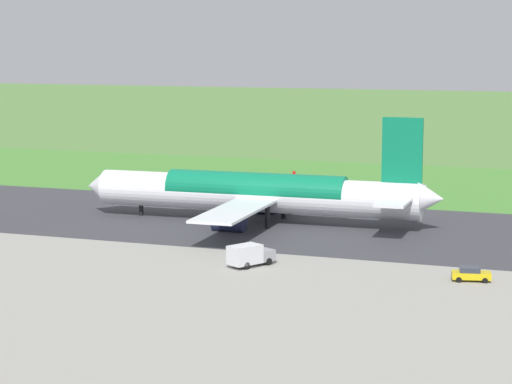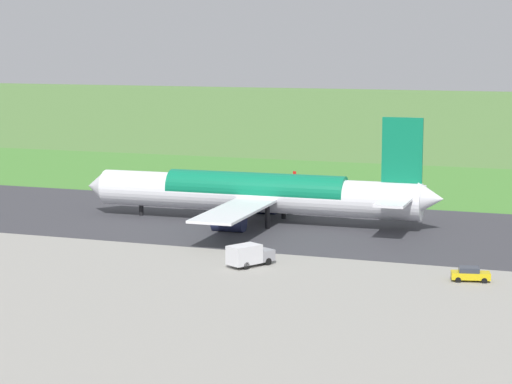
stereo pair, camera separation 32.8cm
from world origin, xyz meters
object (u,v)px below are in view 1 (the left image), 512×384
at_px(airliner_main, 258,193).
at_px(traffic_cone_orange, 261,182).
at_px(no_stopping_sign, 294,177).
at_px(service_car_followme, 471,274).
at_px(service_truck_baggage, 249,255).

distance_m(airliner_main, traffic_cone_orange, 40.02).
distance_m(airliner_main, no_stopping_sign, 39.04).
bearing_deg(service_car_followme, no_stopping_sign, -57.64).
xyz_separation_m(service_truck_baggage, no_stopping_sign, (15.17, -65.39, 0.10)).
relative_size(service_truck_baggage, service_car_followme, 1.37).
height_order(service_car_followme, traffic_cone_orange, service_car_followme).
bearing_deg(service_car_followme, service_truck_baggage, 3.28).
bearing_deg(no_stopping_sign, traffic_cone_orange, 6.27).
relative_size(service_car_followme, no_stopping_sign, 1.79).
xyz_separation_m(airliner_main, service_truck_baggage, (-8.48, 27.04, -2.95)).
height_order(service_car_followme, no_stopping_sign, no_stopping_sign).
relative_size(service_car_followme, traffic_cone_orange, 8.17).
bearing_deg(service_truck_baggage, airliner_main, -72.59).
distance_m(service_truck_baggage, service_car_followme, 25.39).
relative_size(airliner_main, service_truck_baggage, 8.78).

